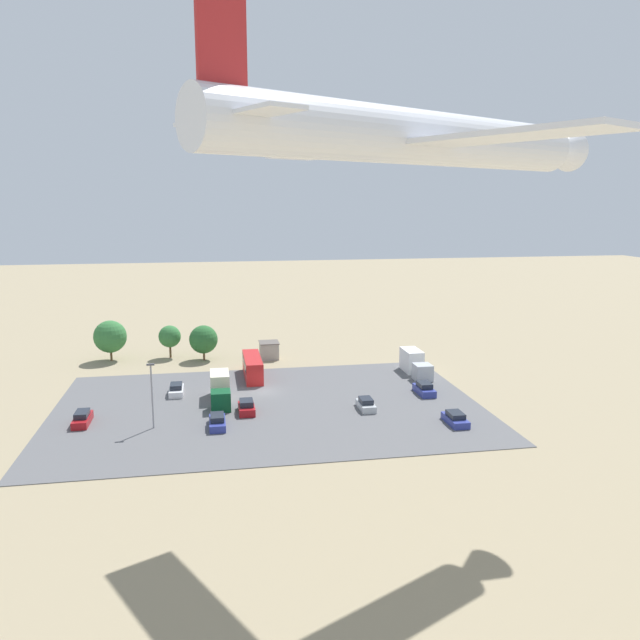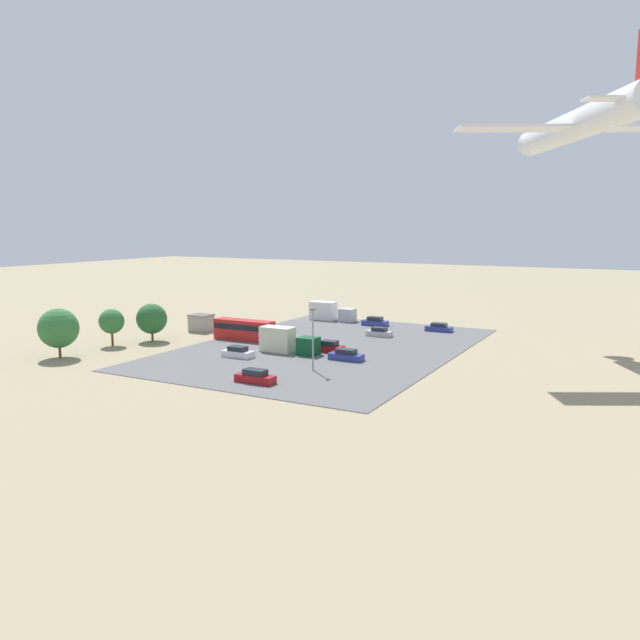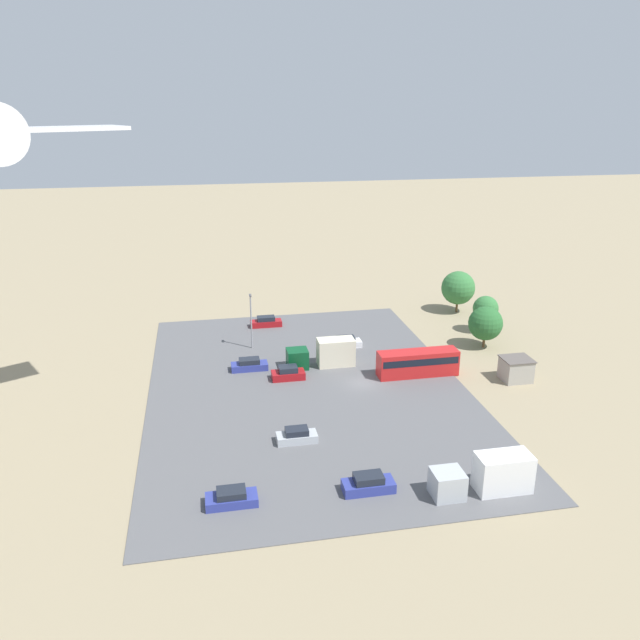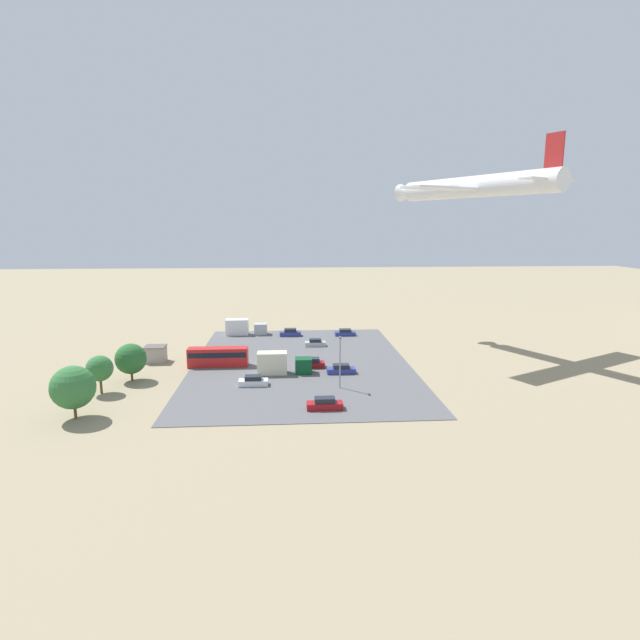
# 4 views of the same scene
# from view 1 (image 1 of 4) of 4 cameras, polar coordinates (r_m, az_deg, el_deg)

# --- Properties ---
(ground_plane) EXTENTS (400.00, 400.00, 0.00)m
(ground_plane) POSITION_cam_1_polar(r_m,az_deg,el_deg) (88.74, -5.13, -6.55)
(ground_plane) COLOR gray
(parking_lot_surface) EXTENTS (54.88, 37.57, 0.08)m
(parking_lot_surface) POSITION_cam_1_polar(r_m,az_deg,el_deg) (82.27, -4.71, -7.91)
(parking_lot_surface) COLOR #565659
(parking_lot_surface) RESTS_ON ground
(shed_building) EXTENTS (3.31, 3.64, 2.89)m
(shed_building) POSITION_cam_1_polar(r_m,az_deg,el_deg) (106.80, -4.68, -2.76)
(shed_building) COLOR #9E998E
(shed_building) RESTS_ON ground
(bus) EXTENTS (2.53, 10.19, 3.21)m
(bus) POSITION_cam_1_polar(r_m,az_deg,el_deg) (95.31, -6.18, -4.22)
(bus) COLOR red
(bus) RESTS_ON ground
(parked_car_0) EXTENTS (1.81, 4.12, 1.48)m
(parked_car_0) POSITION_cam_1_polar(r_m,az_deg,el_deg) (81.05, 4.22, -7.71)
(parked_car_0) COLOR #ADB2B7
(parked_car_0) RESTS_ON ground
(parked_car_1) EXTENTS (1.99, 4.10, 1.66)m
(parked_car_1) POSITION_cam_1_polar(r_m,az_deg,el_deg) (80.02, -6.74, -7.94)
(parked_car_1) COLOR maroon
(parked_car_1) RESTS_ON ground
(parked_car_2) EXTENTS (1.77, 4.77, 1.58)m
(parked_car_2) POSITION_cam_1_polar(r_m,az_deg,el_deg) (80.87, -20.91, -8.42)
(parked_car_2) COLOR maroon
(parked_car_2) RESTS_ON ground
(parked_car_3) EXTENTS (1.89, 4.67, 1.51)m
(parked_car_3) POSITION_cam_1_polar(r_m,az_deg,el_deg) (75.69, -9.37, -9.17)
(parked_car_3) COLOR navy
(parked_car_3) RESTS_ON ground
(parked_car_4) EXTENTS (2.00, 4.46, 1.44)m
(parked_car_4) POSITION_cam_1_polar(r_m,az_deg,el_deg) (77.48, 12.27, -8.82)
(parked_car_4) COLOR navy
(parked_car_4) RESTS_ON ground
(parked_car_5) EXTENTS (1.96, 4.62, 1.63)m
(parked_car_5) POSITION_cam_1_polar(r_m,az_deg,el_deg) (88.23, 9.51, -6.24)
(parked_car_5) COLOR navy
(parked_car_5) RESTS_ON ground
(parked_car_6) EXTENTS (1.89, 4.44, 1.51)m
(parked_car_6) POSITION_cam_1_polar(r_m,az_deg,el_deg) (89.10, -13.00, -6.24)
(parked_car_6) COLOR silver
(parked_car_6) RESTS_ON ground
(parked_truck_0) EXTENTS (2.50, 8.83, 3.57)m
(parked_truck_0) POSITION_cam_1_polar(r_m,az_deg,el_deg) (84.69, -9.12, -6.28)
(parked_truck_0) COLOR #0C4723
(parked_truck_0) RESTS_ON ground
(parked_truck_1) EXTENTS (2.53, 8.99, 3.46)m
(parked_truck_1) POSITION_cam_1_polar(r_m,az_deg,el_deg) (97.95, 8.65, -3.96)
(parked_truck_1) COLOR #ADB2B7
(parked_truck_1) RESTS_ON ground
(tree_near_shed) EXTENTS (3.76, 3.76, 5.62)m
(tree_near_shed) POSITION_cam_1_polar(r_m,az_deg,el_deg) (109.54, -13.58, -1.47)
(tree_near_shed) COLOR brown
(tree_near_shed) RESTS_ON ground
(tree_apron_mid) EXTENTS (5.43, 5.43, 6.85)m
(tree_apron_mid) POSITION_cam_1_polar(r_m,az_deg,el_deg) (110.23, -18.64, -1.45)
(tree_apron_mid) COLOR brown
(tree_apron_mid) RESTS_ON ground
(tree_apron_far) EXTENTS (4.76, 4.76, 5.95)m
(tree_apron_far) POSITION_cam_1_polar(r_m,az_deg,el_deg) (106.75, -10.61, -1.76)
(tree_apron_far) COLOR brown
(tree_apron_far) RESTS_ON ground
(light_pole_lot_centre) EXTENTS (0.90, 0.28, 7.81)m
(light_pole_lot_centre) POSITION_cam_1_polar(r_m,az_deg,el_deg) (75.80, -15.12, -6.42)
(light_pole_lot_centre) COLOR gray
(light_pole_lot_centre) RESTS_ON ground
(airplane) EXTENTS (36.25, 30.38, 9.22)m
(airplane) POSITION_cam_1_polar(r_m,az_deg,el_deg) (48.70, 9.61, 16.07)
(airplane) COLOR white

